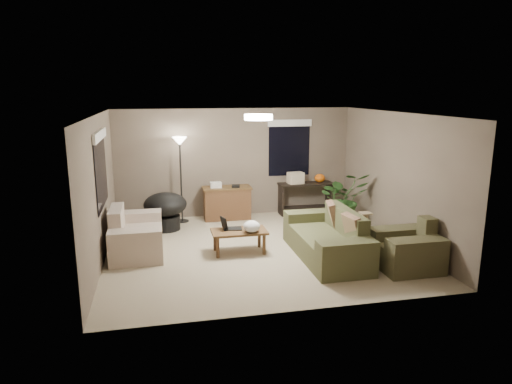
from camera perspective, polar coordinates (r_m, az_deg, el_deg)
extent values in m
plane|color=tan|center=(8.59, 0.28, -7.14)|extent=(5.50, 5.50, 0.00)
plane|color=white|center=(8.10, 0.30, 9.76)|extent=(5.50, 5.50, 0.00)
plane|color=#716354|center=(10.67, -2.61, 3.70)|extent=(5.50, 0.00, 5.50)
plane|color=#716354|center=(5.91, 5.55, -3.72)|extent=(5.50, 0.00, 5.50)
plane|color=#716354|center=(8.13, -19.00, 0.18)|extent=(0.00, 5.00, 5.00)
plane|color=#716354|center=(9.24, 17.20, 1.73)|extent=(0.00, 5.00, 5.00)
cube|color=#484A2C|center=(8.24, 8.68, -6.63)|extent=(0.95, 1.48, 0.42)
cube|color=#4A4C2D|center=(8.24, 11.16, -3.61)|extent=(0.22, 1.48, 0.43)
cube|color=#484A2C|center=(7.41, 11.24, -8.23)|extent=(0.95, 0.36, 0.60)
cube|color=#45472A|center=(9.03, 6.64, -4.23)|extent=(0.95, 0.36, 0.60)
cube|color=#8C7251|center=(7.82, 12.02, -4.43)|extent=(0.28, 0.47, 0.47)
cube|color=#8C7251|center=(8.61, 9.59, -2.74)|extent=(0.33, 0.49, 0.47)
cube|color=beige|center=(8.67, -14.60, -5.91)|extent=(0.90, 0.88, 0.42)
cube|color=beige|center=(8.57, -17.03, -3.30)|extent=(0.22, 0.88, 0.43)
cube|color=beige|center=(8.05, -14.80, -6.69)|extent=(0.90, 0.36, 0.60)
cube|color=beige|center=(9.23, -14.49, -4.17)|extent=(0.90, 0.36, 0.60)
cube|color=#4C492E|center=(8.07, 18.14, -7.55)|extent=(0.95, 0.28, 0.42)
cube|color=#4D4A2E|center=(8.12, 20.57, -4.44)|extent=(0.22, 0.28, 0.43)
cube|color=brown|center=(7.78, 19.36, -7.69)|extent=(0.95, 0.36, 0.60)
cube|color=#48452B|center=(8.30, 17.07, -6.25)|extent=(0.95, 0.36, 0.60)
cube|color=brown|center=(8.30, -2.12, -4.94)|extent=(1.00, 0.55, 0.04)
cylinder|color=brown|center=(8.12, -4.80, -6.95)|extent=(0.06, 0.06, 0.38)
cylinder|color=brown|center=(8.26, 1.02, -6.56)|extent=(0.06, 0.06, 0.38)
cylinder|color=brown|center=(8.50, -5.15, -6.06)|extent=(0.06, 0.06, 0.38)
cylinder|color=brown|center=(8.63, 0.41, -5.71)|extent=(0.06, 0.06, 0.38)
cube|color=black|center=(8.37, -2.92, -4.59)|extent=(0.35, 0.26, 0.02)
cube|color=black|center=(8.32, -4.02, -3.87)|extent=(0.13, 0.24, 0.22)
ellipsoid|color=white|center=(8.16, -0.56, -4.32)|extent=(0.31, 0.28, 0.21)
cube|color=brown|center=(10.48, -3.65, -1.47)|extent=(1.05, 0.45, 0.71)
cube|color=brown|center=(10.40, -3.68, 0.53)|extent=(1.10, 0.50, 0.04)
cube|color=silver|center=(10.35, -5.05, 0.90)|extent=(0.25, 0.20, 0.12)
cube|color=black|center=(10.37, -2.55, 0.74)|extent=(0.22, 0.25, 0.04)
cube|color=black|center=(10.89, 6.22, 1.03)|extent=(1.30, 0.40, 0.04)
cube|color=black|center=(10.80, 3.14, -1.05)|extent=(0.05, 0.38, 0.71)
cube|color=black|center=(11.17, 9.09, -0.73)|extent=(0.05, 0.38, 0.71)
cube|color=black|center=(11.02, 6.14, -1.92)|extent=(1.25, 0.36, 0.03)
ellipsoid|color=orange|center=(10.98, 7.97, 1.72)|extent=(0.27, 0.27, 0.20)
cube|color=beige|center=(10.78, 4.97, 1.77)|extent=(0.38, 0.31, 0.26)
cylinder|color=black|center=(9.90, -11.18, -3.77)|extent=(0.60, 0.60, 0.30)
ellipsoid|color=black|center=(9.80, -11.28, -1.53)|extent=(1.03, 1.03, 0.50)
cylinder|color=black|center=(10.46, -9.17, -3.60)|extent=(0.28, 0.28, 0.02)
cylinder|color=black|center=(10.25, -9.34, 1.18)|extent=(0.04, 0.04, 1.78)
cone|color=white|center=(10.11, -9.53, 6.30)|extent=(0.32, 0.32, 0.18)
cylinder|color=white|center=(8.10, 0.30, 9.33)|extent=(0.50, 0.50, 0.10)
imported|color=#2D5923|center=(10.16, 10.77, -1.50)|extent=(1.07, 1.19, 0.93)
cube|color=tan|center=(9.56, 13.39, -5.32)|extent=(0.32, 0.32, 0.03)
cylinder|color=tan|center=(9.50, 13.46, -3.97)|extent=(0.12, 0.12, 0.44)
cube|color=tan|center=(9.43, 13.54, -2.60)|extent=(0.22, 0.22, 0.03)
cube|color=black|center=(8.36, -18.81, 2.62)|extent=(0.01, 1.50, 1.30)
cube|color=white|center=(8.29, -18.97, 6.72)|extent=(0.05, 1.56, 0.16)
cube|color=black|center=(10.90, 4.17, 5.46)|extent=(1.00, 0.01, 1.30)
cube|color=white|center=(10.82, 4.25, 8.60)|extent=(1.06, 0.05, 0.16)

